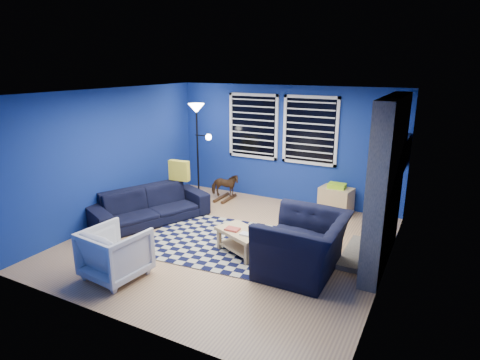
# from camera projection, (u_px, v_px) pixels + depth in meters

# --- Properties ---
(floor) EXTENTS (5.00, 5.00, 0.00)m
(floor) POSITION_uv_depth(u_px,v_px,m) (229.00, 242.00, 6.82)
(floor) COLOR tan
(floor) RESTS_ON ground
(ceiling) EXTENTS (5.00, 5.00, 0.00)m
(ceiling) POSITION_uv_depth(u_px,v_px,m) (228.00, 92.00, 6.13)
(ceiling) COLOR white
(ceiling) RESTS_ON wall_back
(wall_back) EXTENTS (5.00, 0.00, 5.00)m
(wall_back) POSITION_uv_depth(u_px,v_px,m) (285.00, 145.00, 8.60)
(wall_back) COLOR navy
(wall_back) RESTS_ON floor
(wall_left) EXTENTS (0.00, 5.00, 5.00)m
(wall_left) POSITION_uv_depth(u_px,v_px,m) (113.00, 155.00, 7.59)
(wall_left) COLOR navy
(wall_left) RESTS_ON floor
(wall_right) EXTENTS (0.00, 5.00, 5.00)m
(wall_right) POSITION_uv_depth(u_px,v_px,m) (391.00, 193.00, 5.36)
(wall_right) COLOR navy
(wall_right) RESTS_ON floor
(fireplace) EXTENTS (0.65, 2.00, 2.50)m
(fireplace) POSITION_uv_depth(u_px,v_px,m) (385.00, 186.00, 5.86)
(fireplace) COLOR gray
(fireplace) RESTS_ON floor
(window_left) EXTENTS (1.17, 0.06, 1.42)m
(window_left) POSITION_uv_depth(u_px,v_px,m) (253.00, 126.00, 8.80)
(window_left) COLOR black
(window_left) RESTS_ON wall_back
(window_right) EXTENTS (1.17, 0.06, 1.42)m
(window_right) POSITION_uv_depth(u_px,v_px,m) (310.00, 131.00, 8.23)
(window_right) COLOR black
(window_right) RESTS_ON wall_back
(tv) EXTENTS (0.07, 1.00, 0.58)m
(tv) POSITION_uv_depth(u_px,v_px,m) (405.00, 154.00, 7.04)
(tv) COLOR black
(tv) RESTS_ON wall_right
(rug) EXTENTS (2.66, 2.21, 0.02)m
(rug) POSITION_uv_depth(u_px,v_px,m) (220.00, 241.00, 6.83)
(rug) COLOR black
(rug) RESTS_ON floor
(sofa) EXTENTS (2.38, 1.70, 0.65)m
(sofa) POSITION_uv_depth(u_px,v_px,m) (150.00, 206.00, 7.63)
(sofa) COLOR black
(sofa) RESTS_ON floor
(armchair_big) EXTENTS (1.30, 1.14, 0.85)m
(armchair_big) POSITION_uv_depth(u_px,v_px,m) (303.00, 245.00, 5.75)
(armchair_big) COLOR black
(armchair_big) RESTS_ON floor
(armchair_bent) EXTENTS (0.86, 0.88, 0.73)m
(armchair_bent) POSITION_uv_depth(u_px,v_px,m) (116.00, 253.00, 5.62)
(armchair_bent) COLOR gray
(armchair_bent) RESTS_ON floor
(rocking_horse) EXTENTS (0.49, 0.68, 0.52)m
(rocking_horse) POSITION_uv_depth(u_px,v_px,m) (225.00, 185.00, 8.87)
(rocking_horse) COLOR #482D17
(rocking_horse) RESTS_ON floor
(coffee_table) EXTENTS (0.95, 0.77, 0.42)m
(coffee_table) POSITION_uv_depth(u_px,v_px,m) (241.00, 237.00, 6.33)
(coffee_table) COLOR tan
(coffee_table) RESTS_ON rug
(cabinet) EXTENTS (0.69, 0.51, 0.61)m
(cabinet) POSITION_uv_depth(u_px,v_px,m) (336.00, 200.00, 8.11)
(cabinet) COLOR tan
(cabinet) RESTS_ON floor
(floor_lamp) EXTENTS (0.57, 0.35, 2.10)m
(floor_lamp) POSITION_uv_depth(u_px,v_px,m) (198.00, 121.00, 8.69)
(floor_lamp) COLOR black
(floor_lamp) RESTS_ON floor
(throw_pillow) EXTENTS (0.44, 0.16, 0.41)m
(throw_pillow) POSITION_uv_depth(u_px,v_px,m) (179.00, 171.00, 8.08)
(throw_pillow) COLOR yellow
(throw_pillow) RESTS_ON sofa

